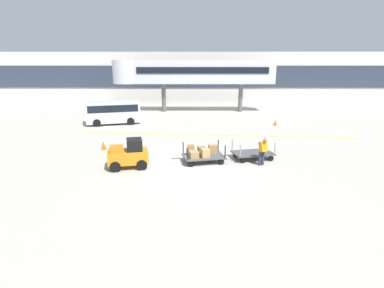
{
  "coord_description": "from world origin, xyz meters",
  "views": [
    {
      "loc": [
        0.3,
        -15.35,
        5.45
      ],
      "look_at": [
        0.19,
        0.83,
        1.13
      ],
      "focal_mm": 28.18,
      "sensor_mm": 36.0,
      "label": 1
    }
  ],
  "objects_px": {
    "baggage_cart_lead": "(202,153)",
    "safety_cone_far": "(104,145)",
    "shuttle_van": "(113,111)",
    "safety_cone_near": "(275,122)",
    "baggage_cart_middle": "(253,153)",
    "baggage_handler": "(263,150)",
    "baggage_tug": "(129,154)"
  },
  "relations": [
    {
      "from": "baggage_cart_lead",
      "to": "safety_cone_far",
      "type": "distance_m",
      "value": 6.91
    },
    {
      "from": "shuttle_van",
      "to": "safety_cone_near",
      "type": "distance_m",
      "value": 14.97
    },
    {
      "from": "shuttle_van",
      "to": "safety_cone_near",
      "type": "height_order",
      "value": "shuttle_van"
    },
    {
      "from": "baggage_cart_lead",
      "to": "baggage_cart_middle",
      "type": "distance_m",
      "value": 3.07
    },
    {
      "from": "baggage_cart_middle",
      "to": "baggage_cart_lead",
      "type": "bearing_deg",
      "value": -167.84
    },
    {
      "from": "baggage_cart_lead",
      "to": "shuttle_van",
      "type": "xyz_separation_m",
      "value": [
        -7.97,
        11.28,
        0.72
      ]
    },
    {
      "from": "baggage_handler",
      "to": "safety_cone_near",
      "type": "bearing_deg",
      "value": 71.99
    },
    {
      "from": "baggage_tug",
      "to": "safety_cone_far",
      "type": "xyz_separation_m",
      "value": [
        -2.42,
        3.58,
        -0.48
      ]
    },
    {
      "from": "baggage_tug",
      "to": "safety_cone_near",
      "type": "height_order",
      "value": "baggage_tug"
    },
    {
      "from": "baggage_cart_lead",
      "to": "baggage_handler",
      "type": "height_order",
      "value": "baggage_handler"
    },
    {
      "from": "baggage_cart_middle",
      "to": "safety_cone_far",
      "type": "distance_m",
      "value": 9.6
    },
    {
      "from": "baggage_tug",
      "to": "safety_cone_near",
      "type": "relative_size",
      "value": 4.17
    },
    {
      "from": "baggage_handler",
      "to": "baggage_cart_middle",
      "type": "bearing_deg",
      "value": 104.24
    },
    {
      "from": "baggage_tug",
      "to": "baggage_cart_middle",
      "type": "distance_m",
      "value": 7.17
    },
    {
      "from": "safety_cone_near",
      "to": "safety_cone_far",
      "type": "xyz_separation_m",
      "value": [
        -13.35,
        -8.1,
        0.0
      ]
    },
    {
      "from": "baggage_cart_middle",
      "to": "baggage_handler",
      "type": "bearing_deg",
      "value": -75.76
    },
    {
      "from": "safety_cone_near",
      "to": "baggage_handler",
      "type": "bearing_deg",
      "value": -108.01
    },
    {
      "from": "baggage_cart_lead",
      "to": "baggage_cart_middle",
      "type": "relative_size",
      "value": 1.0
    },
    {
      "from": "baggage_cart_lead",
      "to": "shuttle_van",
      "type": "bearing_deg",
      "value": 125.26
    },
    {
      "from": "baggage_cart_middle",
      "to": "safety_cone_near",
      "type": "xyz_separation_m",
      "value": [
        3.96,
        10.07,
        -0.07
      ]
    },
    {
      "from": "baggage_handler",
      "to": "baggage_tug",
      "type": "bearing_deg",
      "value": -176.65
    },
    {
      "from": "baggage_cart_lead",
      "to": "safety_cone_far",
      "type": "bearing_deg",
      "value": 157.74
    },
    {
      "from": "baggage_cart_middle",
      "to": "safety_cone_near",
      "type": "bearing_deg",
      "value": 68.54
    },
    {
      "from": "baggage_cart_middle",
      "to": "safety_cone_far",
      "type": "height_order",
      "value": "baggage_cart_middle"
    },
    {
      "from": "baggage_cart_lead",
      "to": "baggage_cart_middle",
      "type": "bearing_deg",
      "value": 12.16
    },
    {
      "from": "baggage_handler",
      "to": "shuttle_van",
      "type": "xyz_separation_m",
      "value": [
        -11.27,
        11.82,
        0.37
      ]
    },
    {
      "from": "safety_cone_near",
      "to": "baggage_cart_lead",
      "type": "bearing_deg",
      "value": -122.98
    },
    {
      "from": "baggage_tug",
      "to": "baggage_handler",
      "type": "distance_m",
      "value": 7.29
    },
    {
      "from": "safety_cone_near",
      "to": "baggage_cart_middle",
      "type": "bearing_deg",
      "value": -111.46
    },
    {
      "from": "baggage_handler",
      "to": "safety_cone_near",
      "type": "xyz_separation_m",
      "value": [
        3.66,
        11.25,
        -0.59
      ]
    },
    {
      "from": "baggage_cart_lead",
      "to": "safety_cone_near",
      "type": "relative_size",
      "value": 5.61
    },
    {
      "from": "baggage_cart_middle",
      "to": "shuttle_van",
      "type": "height_order",
      "value": "shuttle_van"
    }
  ]
}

